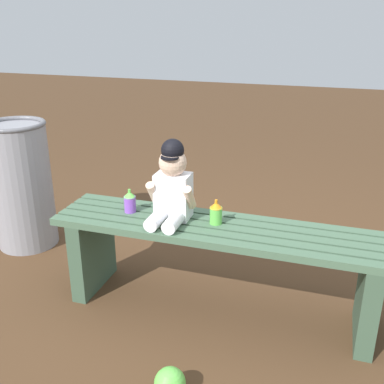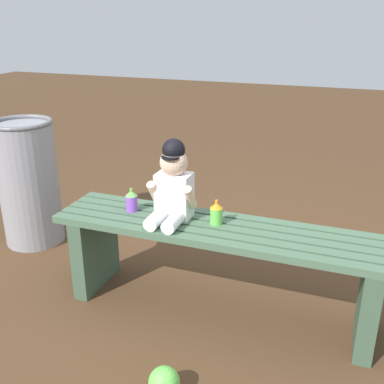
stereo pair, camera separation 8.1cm
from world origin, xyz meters
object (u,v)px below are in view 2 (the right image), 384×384
(sippy_cup_left, at_px, (132,200))
(sippy_cup_right, at_px, (216,213))
(toy_ball, at_px, (164,382))
(trash_bin, at_px, (29,182))
(child_figure, at_px, (173,185))
(park_bench, at_px, (219,255))

(sippy_cup_left, xyz_separation_m, sippy_cup_right, (0.46, 0.00, 0.00))
(sippy_cup_left, height_order, toy_ball, sippy_cup_left)
(sippy_cup_right, relative_size, trash_bin, 0.15)
(child_figure, bearing_deg, park_bench, -2.55)
(child_figure, distance_m, sippy_cup_left, 0.26)
(toy_ball, bearing_deg, park_bench, 87.13)
(park_bench, bearing_deg, child_figure, 177.45)
(trash_bin, bearing_deg, child_figure, -15.32)
(child_figure, distance_m, toy_ball, 0.89)
(trash_bin, bearing_deg, sippy_cup_left, -18.35)
(sippy_cup_right, bearing_deg, park_bench, -43.82)
(child_figure, relative_size, trash_bin, 0.49)
(toy_ball, bearing_deg, child_figure, 108.76)
(sippy_cup_left, relative_size, toy_ball, 0.97)
(sippy_cup_right, height_order, trash_bin, trash_bin)
(sippy_cup_right, height_order, toy_ball, sippy_cup_right)
(park_bench, xyz_separation_m, trash_bin, (-1.39, 0.32, 0.09))
(toy_ball, bearing_deg, trash_bin, 145.14)
(toy_ball, xyz_separation_m, trash_bin, (-1.35, 0.94, 0.35))
(park_bench, relative_size, toy_ball, 13.02)
(sippy_cup_left, distance_m, trash_bin, 0.96)
(sippy_cup_left, height_order, trash_bin, trash_bin)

